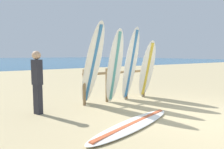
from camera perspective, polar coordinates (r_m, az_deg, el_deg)
ground_plane at (r=5.38m, az=23.14°, el=-11.42°), size 120.00×120.00×0.00m
surfboard_rack at (r=6.72m, az=1.43°, el=-1.73°), size 2.52×0.09×1.09m
surfboard_leaning_far_left at (r=5.87m, az=-5.58°, el=2.55°), size 0.52×1.24×2.44m
surfboard_leaning_left at (r=6.17m, az=0.76°, el=2.10°), size 0.55×0.79×2.31m
surfboard_leaning_center_left at (r=6.69m, az=5.32°, el=2.87°), size 0.65×0.68×2.43m
surfboard_leaning_center at (r=7.18m, az=9.90°, el=1.39°), size 0.62×0.73×2.02m
surfboard_lying_on_sand at (r=4.51m, az=6.11°, el=-13.83°), size 2.86×1.31×0.08m
beachgoer_standing at (r=5.50m, az=-20.43°, el=-1.37°), size 0.25×0.30×1.63m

